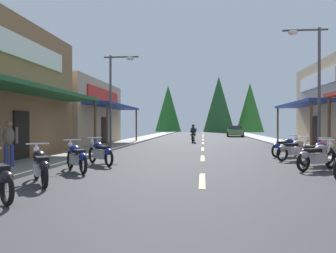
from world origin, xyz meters
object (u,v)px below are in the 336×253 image
(motorcycle_parked_left_1, at_px, (40,165))
(pedestrian_browsing, at_px, (9,141))
(motorcycle_parked_right_4, at_px, (317,152))
(motorcycle_parked_right_5, at_px, (294,149))
(motorcycle_parked_left_2, at_px, (77,157))
(parked_car_curbside, at_px, (235,131))
(motorcycle_parked_right_6, at_px, (286,146))
(streetlamp_left, at_px, (116,88))
(streetlamp_right, at_px, (312,73))
(motorcycle_parked_right_3, at_px, (317,156))
(motorcycle_parked_left_3, at_px, (101,152))
(rider_cruising_lead, at_px, (193,135))

(motorcycle_parked_left_1, bearing_deg, pedestrian_browsing, 9.50)
(motorcycle_parked_right_4, xyz_separation_m, motorcycle_parked_left_1, (-8.51, -4.88, 0.00))
(motorcycle_parked_right_5, bearing_deg, motorcycle_parked_left_2, 174.05)
(motorcycle_parked_left_2, distance_m, parked_car_curbside, 32.88)
(motorcycle_parked_right_6, relative_size, pedestrian_browsing, 1.01)
(streetlamp_left, height_order, streetlamp_right, streetlamp_right)
(motorcycle_parked_right_3, xyz_separation_m, motorcycle_parked_right_5, (0.07, 2.97, 0.00))
(parked_car_curbside, bearing_deg, pedestrian_browsing, 165.00)
(motorcycle_parked_right_3, relative_size, motorcycle_parked_right_5, 0.96)
(motorcycle_parked_left_1, bearing_deg, motorcycle_parked_left_3, -39.31)
(motorcycle_parked_left_1, xyz_separation_m, motorcycle_parked_left_2, (0.07, 2.25, 0.00))
(streetlamp_right, bearing_deg, motorcycle_parked_left_2, -146.14)
(streetlamp_left, xyz_separation_m, motorcycle_parked_right_6, (9.30, -3.44, -3.33))
(streetlamp_right, distance_m, rider_cruising_lead, 13.26)
(motorcycle_parked_right_5, relative_size, motorcycle_parked_left_2, 1.05)
(motorcycle_parked_right_5, height_order, motorcycle_parked_right_6, same)
(motorcycle_parked_right_4, xyz_separation_m, rider_cruising_lead, (-5.15, 14.94, 0.17))
(streetlamp_right, distance_m, motorcycle_parked_left_3, 10.88)
(streetlamp_left, bearing_deg, motorcycle_parked_right_5, -29.09)
(streetlamp_left, xyz_separation_m, pedestrian_browsing, (-1.24, -9.13, -2.84))
(motorcycle_parked_right_4, xyz_separation_m, motorcycle_parked_left_2, (-8.43, -2.63, 0.00))
(motorcycle_parked_right_6, xyz_separation_m, motorcycle_parked_left_3, (-7.86, -4.03, 0.00))
(rider_cruising_lead, distance_m, pedestrian_browsing, 18.33)
(pedestrian_browsing, bearing_deg, streetlamp_right, -97.05)
(motorcycle_parked_right_4, bearing_deg, parked_car_curbside, 53.20)
(streetlamp_left, relative_size, streetlamp_right, 0.92)
(streetlamp_left, relative_size, motorcycle_parked_right_4, 3.29)
(motorcycle_parked_right_4, bearing_deg, streetlamp_right, 37.46)
(motorcycle_parked_left_2, xyz_separation_m, motorcycle_parked_left_3, (0.22, 1.82, 0.00))
(motorcycle_parked_right_4, height_order, motorcycle_parked_left_2, same)
(motorcycle_parked_right_6, xyz_separation_m, rider_cruising_lead, (-4.80, 11.72, 0.17))
(motorcycle_parked_right_3, relative_size, pedestrian_browsing, 1.04)
(motorcycle_parked_right_6, bearing_deg, motorcycle_parked_right_4, -123.60)
(motorcycle_parked_right_5, distance_m, motorcycle_parked_right_6, 1.69)
(motorcycle_parked_left_2, relative_size, parked_car_curbside, 0.40)
(motorcycle_parked_left_2, bearing_deg, motorcycle_parked_right_3, -119.18)
(pedestrian_browsing, bearing_deg, motorcycle_parked_right_5, -103.60)
(streetlamp_right, xyz_separation_m, motorcycle_parked_right_3, (-1.49, -5.15, -3.60))
(motorcycle_parked_left_3, relative_size, parked_car_curbside, 0.37)
(motorcycle_parked_right_3, bearing_deg, streetlamp_right, 36.77)
(parked_car_curbside, bearing_deg, streetlamp_left, 160.96)
(streetlamp_right, bearing_deg, motorcycle_parked_left_1, -137.96)
(motorcycle_parked_right_3, bearing_deg, motorcycle_parked_left_2, 151.36)
(motorcycle_parked_right_4, relative_size, motorcycle_parked_right_5, 0.96)
(motorcycle_parked_left_3, bearing_deg, pedestrian_browsing, 79.38)
(motorcycle_parked_left_1, xyz_separation_m, motorcycle_parked_left_3, (0.29, 4.07, 0.00))
(motorcycle_parked_right_4, relative_size, motorcycle_parked_right_6, 1.03)
(pedestrian_browsing, bearing_deg, streetlamp_left, -42.21)
(streetlamp_right, bearing_deg, rider_cruising_lead, 118.71)
(motorcycle_parked_right_3, xyz_separation_m, motorcycle_parked_left_3, (-7.74, 0.63, 0.00))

